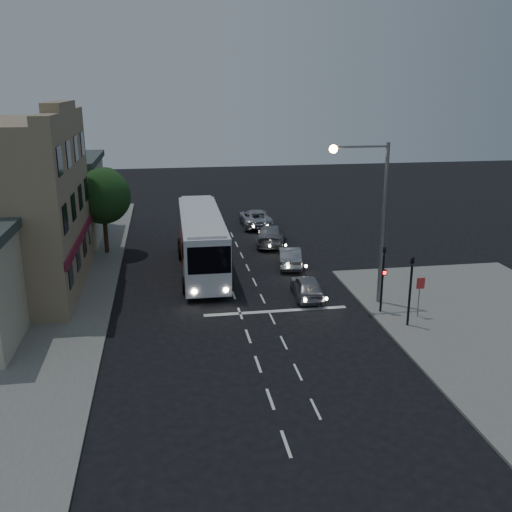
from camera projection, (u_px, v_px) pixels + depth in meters
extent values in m
plane|color=black|center=(245.00, 328.00, 29.36)|extent=(120.00, 120.00, 0.00)
cube|color=slate|center=(17.00, 288.00, 34.91)|extent=(12.00, 50.00, 0.12)
cube|color=silver|center=(286.00, 444.00, 19.91)|extent=(0.12, 1.60, 0.01)
cube|color=silver|center=(270.00, 399.00, 22.74)|extent=(0.12, 1.60, 0.01)
cube|color=silver|center=(258.00, 364.00, 25.58)|extent=(0.12, 1.60, 0.01)
cube|color=silver|center=(248.00, 336.00, 28.41)|extent=(0.12, 1.60, 0.01)
cube|color=silver|center=(240.00, 313.00, 31.25)|extent=(0.12, 1.60, 0.01)
cube|color=silver|center=(233.00, 294.00, 34.08)|extent=(0.12, 1.60, 0.01)
cube|color=silver|center=(228.00, 278.00, 36.92)|extent=(0.12, 1.60, 0.01)
cube|color=silver|center=(223.00, 264.00, 39.75)|extent=(0.12, 1.60, 0.01)
cube|color=silver|center=(219.00, 252.00, 42.59)|extent=(0.12, 1.60, 0.01)
cube|color=silver|center=(215.00, 242.00, 45.42)|extent=(0.12, 1.60, 0.01)
cube|color=silver|center=(316.00, 409.00, 22.04)|extent=(0.10, 1.50, 0.01)
cube|color=silver|center=(298.00, 372.00, 24.88)|extent=(0.10, 1.50, 0.01)
cube|color=silver|center=(284.00, 343.00, 27.71)|extent=(0.10, 1.50, 0.01)
cube|color=silver|center=(272.00, 319.00, 30.55)|extent=(0.10, 1.50, 0.01)
cube|color=silver|center=(263.00, 299.00, 33.38)|extent=(0.10, 1.50, 0.01)
cube|color=silver|center=(255.00, 282.00, 36.22)|extent=(0.10, 1.50, 0.01)
cube|color=silver|center=(248.00, 268.00, 39.05)|extent=(0.10, 1.50, 0.01)
cube|color=silver|center=(242.00, 255.00, 41.89)|extent=(0.10, 1.50, 0.01)
cube|color=silver|center=(236.00, 244.00, 44.72)|extent=(0.10, 1.50, 0.01)
cube|color=silver|center=(232.00, 235.00, 47.56)|extent=(0.10, 1.50, 0.01)
cube|color=silver|center=(276.00, 311.00, 31.55)|extent=(8.00, 0.35, 0.01)
cube|color=silver|center=(202.00, 240.00, 38.05)|extent=(2.79, 12.78, 3.40)
cube|color=silver|center=(201.00, 214.00, 37.54)|extent=(2.36, 12.35, 0.19)
cube|color=black|center=(209.00, 260.00, 31.92)|extent=(2.45, 0.15, 1.59)
cube|color=black|center=(221.00, 227.00, 38.56)|extent=(0.15, 10.63, 0.96)
cube|color=black|center=(181.00, 229.00, 38.15)|extent=(0.15, 10.63, 0.96)
cube|color=#8C1400|center=(220.00, 242.00, 39.40)|extent=(0.09, 5.85, 1.49)
cube|color=#8C1400|center=(181.00, 244.00, 38.98)|extent=(0.09, 5.85, 1.49)
cylinder|color=black|center=(185.00, 285.00, 34.07)|extent=(0.38, 1.07, 1.06)
cylinder|color=black|center=(229.00, 283.00, 34.48)|extent=(0.38, 1.07, 1.06)
cylinder|color=black|center=(181.00, 252.00, 40.80)|extent=(0.38, 1.07, 1.06)
cylinder|color=black|center=(218.00, 250.00, 41.21)|extent=(0.38, 1.07, 1.06)
cylinder|color=black|center=(180.00, 245.00, 42.51)|extent=(0.38, 1.07, 1.06)
cylinder|color=black|center=(216.00, 244.00, 42.92)|extent=(0.38, 1.07, 1.06)
cylinder|color=#FFF2CC|center=(194.00, 292.00, 32.23)|extent=(0.28, 0.06, 0.28)
cylinder|color=#FFF2CC|center=(226.00, 290.00, 32.51)|extent=(0.28, 0.06, 0.28)
imported|color=gray|center=(307.00, 287.00, 33.40)|extent=(1.85, 4.04, 1.34)
imported|color=#95959A|center=(290.00, 257.00, 39.21)|extent=(2.12, 4.30, 1.36)
imported|color=gray|center=(271.00, 235.00, 44.56)|extent=(3.29, 5.54, 1.51)
imported|color=#ACADB6|center=(255.00, 218.00, 50.29)|extent=(2.54, 5.40, 1.49)
cylinder|color=black|center=(382.00, 284.00, 30.78)|extent=(0.12, 0.12, 3.20)
imported|color=black|center=(385.00, 247.00, 30.19)|extent=(0.15, 0.18, 0.90)
cube|color=black|center=(384.00, 272.00, 30.41)|extent=(0.25, 0.12, 0.30)
cube|color=#FF0C0C|center=(385.00, 273.00, 30.35)|extent=(0.16, 0.02, 0.18)
cylinder|color=black|center=(410.00, 296.00, 29.00)|extent=(0.12, 0.12, 3.20)
imported|color=black|center=(413.00, 257.00, 28.41)|extent=(0.18, 0.15, 0.90)
cylinder|color=slate|center=(419.00, 299.00, 30.27)|extent=(0.06, 0.06, 2.00)
cube|color=red|center=(421.00, 283.00, 29.95)|extent=(0.45, 0.03, 0.60)
cylinder|color=slate|center=(383.00, 225.00, 31.33)|extent=(0.20, 0.20, 9.00)
cylinder|color=slate|center=(361.00, 147.00, 29.86)|extent=(3.00, 0.12, 0.12)
sphere|color=#FFBF59|center=(333.00, 149.00, 29.66)|extent=(0.44, 0.44, 0.44)
cube|color=#927F59|center=(60.00, 115.00, 32.47)|extent=(1.00, 12.00, 0.50)
cube|color=#927F59|center=(59.00, 106.00, 32.32)|extent=(1.00, 6.00, 0.50)
cube|color=maroon|center=(81.00, 237.00, 34.65)|extent=(0.15, 12.00, 0.50)
cube|color=black|center=(71.00, 273.00, 30.62)|extent=(0.06, 1.30, 1.50)
cube|color=black|center=(78.00, 257.00, 33.45)|extent=(0.06, 1.30, 1.50)
cube|color=black|center=(85.00, 244.00, 36.29)|extent=(0.06, 1.30, 1.50)
cube|color=black|center=(90.00, 232.00, 39.12)|extent=(0.06, 1.30, 1.50)
cube|color=black|center=(65.00, 219.00, 29.75)|extent=(0.06, 1.30, 1.50)
cube|color=black|center=(73.00, 207.00, 32.59)|extent=(0.06, 1.30, 1.50)
cube|color=black|center=(80.00, 197.00, 35.42)|extent=(0.06, 1.30, 1.50)
cube|color=black|center=(86.00, 189.00, 38.26)|extent=(0.06, 1.30, 1.50)
cube|color=black|center=(60.00, 161.00, 28.89)|extent=(0.06, 1.30, 1.50)
cube|color=black|center=(68.00, 154.00, 31.72)|extent=(0.06, 1.30, 1.50)
cube|color=black|center=(76.00, 148.00, 34.56)|extent=(0.06, 1.30, 1.50)
cube|color=black|center=(82.00, 144.00, 37.39)|extent=(0.06, 1.30, 1.50)
cube|color=beige|center=(41.00, 201.00, 45.29)|extent=(9.00, 9.00, 6.00)
cube|color=#36403D|center=(37.00, 160.00, 44.35)|extent=(9.40, 9.40, 0.50)
cylinder|color=black|center=(106.00, 234.00, 41.84)|extent=(0.32, 0.32, 2.80)
sphere|color=#193819|center=(103.00, 196.00, 41.03)|extent=(4.00, 4.00, 4.00)
sphere|color=#23521B|center=(106.00, 185.00, 41.42)|extent=(2.60, 2.60, 2.60)
sphere|color=#193819|center=(97.00, 192.00, 40.30)|extent=(2.40, 2.40, 2.40)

